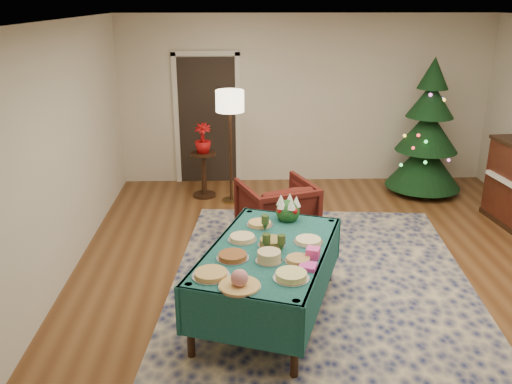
{
  "coord_description": "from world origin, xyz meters",
  "views": [
    {
      "loc": [
        -1.13,
        -5.22,
        2.91
      ],
      "look_at": [
        -0.92,
        0.36,
        0.91
      ],
      "focal_mm": 38.0,
      "sensor_mm": 36.0,
      "label": 1
    }
  ],
  "objects_px": {
    "potted_plant": "(203,145)",
    "christmas_tree": "(427,134)",
    "armchair": "(277,208)",
    "gift_box": "(313,253)",
    "floor_lamp": "(230,108)",
    "side_table": "(204,175)",
    "buffet_table": "(269,262)"
  },
  "relations": [
    {
      "from": "potted_plant",
      "to": "christmas_tree",
      "type": "height_order",
      "value": "christmas_tree"
    },
    {
      "from": "armchair",
      "to": "christmas_tree",
      "type": "relative_size",
      "value": 0.41
    },
    {
      "from": "gift_box",
      "to": "potted_plant",
      "type": "xyz_separation_m",
      "value": [
        -1.18,
        3.61,
        0.06
      ]
    },
    {
      "from": "armchair",
      "to": "christmas_tree",
      "type": "height_order",
      "value": "christmas_tree"
    },
    {
      "from": "armchair",
      "to": "potted_plant",
      "type": "bearing_deg",
      "value": -78.77
    },
    {
      "from": "floor_lamp",
      "to": "potted_plant",
      "type": "bearing_deg",
      "value": 149.14
    },
    {
      "from": "side_table",
      "to": "christmas_tree",
      "type": "distance_m",
      "value": 3.5
    },
    {
      "from": "potted_plant",
      "to": "christmas_tree",
      "type": "bearing_deg",
      "value": 1.11
    },
    {
      "from": "gift_box",
      "to": "potted_plant",
      "type": "bearing_deg",
      "value": 108.08
    },
    {
      "from": "christmas_tree",
      "to": "floor_lamp",
      "type": "bearing_deg",
      "value": -173.99
    },
    {
      "from": "buffet_table",
      "to": "side_table",
      "type": "relative_size",
      "value": 3.0
    },
    {
      "from": "armchair",
      "to": "potted_plant",
      "type": "distance_m",
      "value": 1.97
    },
    {
      "from": "side_table",
      "to": "christmas_tree",
      "type": "bearing_deg",
      "value": 1.11
    },
    {
      "from": "floor_lamp",
      "to": "gift_box",
      "type": "bearing_deg",
      "value": -77.29
    },
    {
      "from": "buffet_table",
      "to": "side_table",
      "type": "distance_m",
      "value": 3.5
    },
    {
      "from": "armchair",
      "to": "potted_plant",
      "type": "relative_size",
      "value": 1.91
    },
    {
      "from": "potted_plant",
      "to": "side_table",
      "type": "bearing_deg",
      "value": -90.0
    },
    {
      "from": "gift_box",
      "to": "christmas_tree",
      "type": "height_order",
      "value": "christmas_tree"
    },
    {
      "from": "floor_lamp",
      "to": "potted_plant",
      "type": "distance_m",
      "value": 0.78
    },
    {
      "from": "armchair",
      "to": "floor_lamp",
      "type": "height_order",
      "value": "floor_lamp"
    },
    {
      "from": "gift_box",
      "to": "side_table",
      "type": "xyz_separation_m",
      "value": [
        -1.18,
        3.61,
        -0.43
      ]
    },
    {
      "from": "christmas_tree",
      "to": "gift_box",
      "type": "bearing_deg",
      "value": -121.62
    },
    {
      "from": "floor_lamp",
      "to": "christmas_tree",
      "type": "xyz_separation_m",
      "value": [
        3.02,
        0.32,
        -0.48
      ]
    },
    {
      "from": "buffet_table",
      "to": "christmas_tree",
      "type": "distance_m",
      "value": 4.38
    },
    {
      "from": "gift_box",
      "to": "side_table",
      "type": "distance_m",
      "value": 3.82
    },
    {
      "from": "buffet_table",
      "to": "gift_box",
      "type": "distance_m",
      "value": 0.48
    },
    {
      "from": "floor_lamp",
      "to": "potted_plant",
      "type": "height_order",
      "value": "floor_lamp"
    },
    {
      "from": "christmas_tree",
      "to": "armchair",
      "type": "bearing_deg",
      "value": -144.81
    },
    {
      "from": "potted_plant",
      "to": "gift_box",
      "type": "bearing_deg",
      "value": -71.92
    },
    {
      "from": "buffet_table",
      "to": "side_table",
      "type": "bearing_deg",
      "value": 103.17
    },
    {
      "from": "buffet_table",
      "to": "side_table",
      "type": "xyz_separation_m",
      "value": [
        -0.8,
        3.4,
        -0.24
      ]
    },
    {
      "from": "buffet_table",
      "to": "armchair",
      "type": "height_order",
      "value": "armchair"
    }
  ]
}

